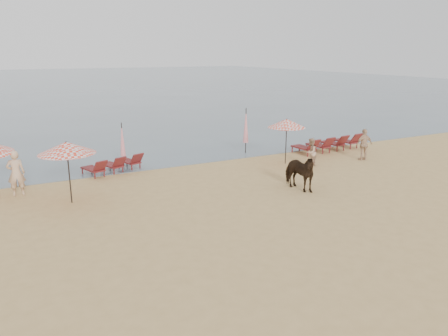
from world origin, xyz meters
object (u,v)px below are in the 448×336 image
object	(u,v)px
umbrella_closed_right	(246,126)
beachgoer_left	(16,173)
umbrella_closed_left	(122,140)
beachgoer_right_b	(364,145)
beachgoer_right_a	(311,152)
lounger_cluster_right	(328,143)
umbrella_open_right	(287,123)
umbrella_open_left_a	(67,148)
lounger_cluster_left	(114,164)
cow	(298,172)

from	to	relation	value
umbrella_closed_right	beachgoer_left	distance (m)	12.50
umbrella_closed_left	beachgoer_right_b	distance (m)	12.91
umbrella_closed_left	umbrella_closed_right	bearing A→B (deg)	-2.35
umbrella_closed_left	beachgoer_right_a	bearing A→B (deg)	-27.72
lounger_cluster_right	umbrella_open_right	bearing A→B (deg)	-167.39
umbrella_open_left_a	beachgoer_right_a	bearing A→B (deg)	21.00
lounger_cluster_left	umbrella_open_left_a	world-z (taller)	umbrella_open_left_a
umbrella_closed_right	umbrella_closed_left	bearing A→B (deg)	177.65
umbrella_open_right	beachgoer_right_a	distance (m)	1.96
cow	beachgoer_right_a	bearing A→B (deg)	36.10
umbrella_open_right	umbrella_closed_right	distance (m)	3.21
beachgoer_right_b	umbrella_open_left_a	bearing A→B (deg)	7.72
umbrella_closed_left	cow	size ratio (longest dim) A/B	1.21
umbrella_closed_left	cow	distance (m)	9.29
umbrella_open_left_a	umbrella_closed_right	distance (m)	11.32
cow	beachgoer_right_b	size ratio (longest dim) A/B	1.10
umbrella_closed_right	beachgoer_right_a	bearing A→B (deg)	-71.35
lounger_cluster_left	umbrella_open_left_a	xyz separation A→B (m)	(-2.59, -3.69, 1.80)
beachgoer_right_b	umbrella_open_right	bearing A→B (deg)	-9.23
lounger_cluster_right	umbrella_closed_left	distance (m)	12.01
cow	beachgoer_right_a	xyz separation A→B (m)	(2.98, 2.91, -0.05)
lounger_cluster_right	lounger_cluster_left	bearing A→B (deg)	169.38
umbrella_closed_left	beachgoer_right_b	size ratio (longest dim) A/B	1.33
lounger_cluster_left	cow	size ratio (longest dim) A/B	1.60
lounger_cluster_left	beachgoer_right_b	size ratio (longest dim) A/B	1.75
lounger_cluster_right	beachgoer_left	distance (m)	16.93
umbrella_open_right	beachgoer_left	world-z (taller)	umbrella_open_right
umbrella_open_right	cow	xyz separation A→B (m)	(-2.20, -4.02, -1.36)
cow	beachgoer_right_b	bearing A→B (deg)	14.46
beachgoer_right_a	beachgoer_right_b	xyz separation A→B (m)	(3.46, -0.22, 0.12)
umbrella_open_left_a	beachgoer_left	xyz separation A→B (m)	(-1.81, 1.95, -1.26)
umbrella_open_right	beachgoer_left	xyz separation A→B (m)	(-12.89, 0.74, -1.20)
lounger_cluster_right	beachgoer_right_b	distance (m)	2.65
umbrella_open_left_a	beachgoer_left	distance (m)	2.94
cow	lounger_cluster_right	bearing A→B (deg)	32.25
beachgoer_right_a	beachgoer_right_b	size ratio (longest dim) A/B	0.86
umbrella_closed_right	beachgoer_right_b	xyz separation A→B (m)	(4.87, -4.42, -0.76)
lounger_cluster_left	beachgoer_right_b	world-z (taller)	beachgoer_right_b
lounger_cluster_right	umbrella_closed_right	size ratio (longest dim) A/B	1.65
beachgoer_left	umbrella_open_right	bearing A→B (deg)	-179.43
umbrella_open_right	lounger_cluster_right	bearing A→B (deg)	23.42
umbrella_closed_right	lounger_cluster_right	bearing A→B (deg)	-21.20
cow	beachgoer_right_b	distance (m)	6.98
beachgoer_right_b	beachgoer_left	bearing A→B (deg)	1.26
umbrella_open_left_a	umbrella_closed_left	bearing A→B (deg)	74.73
umbrella_closed_right	cow	xyz separation A→B (m)	(-1.56, -7.11, -0.82)
lounger_cluster_right	beachgoer_left	bearing A→B (deg)	176.67
lounger_cluster_left	beachgoer_right_a	size ratio (longest dim) A/B	2.03
beachgoer_right_a	umbrella_open_right	bearing A→B (deg)	-86.03
beachgoer_right_b	umbrella_closed_right	bearing A→B (deg)	-34.09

